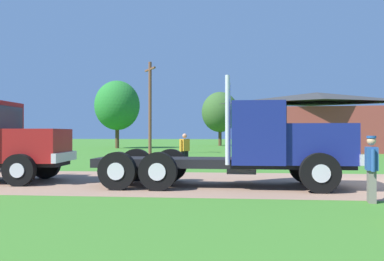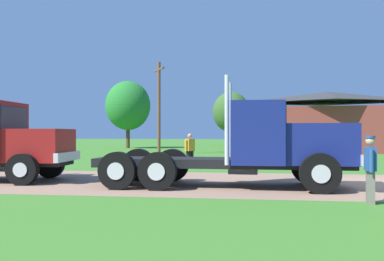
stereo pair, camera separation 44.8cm
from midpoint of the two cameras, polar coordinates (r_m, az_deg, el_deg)
name	(u,v)px [view 2 (the right image)]	position (r m, az deg, el deg)	size (l,w,h in m)	color
ground_plane	(383,185)	(15.01, 26.00, -6.92)	(200.00, 200.00, 0.00)	#3E7827
dirt_track	(383,185)	(15.01, 26.00, -6.90)	(120.00, 6.95, 0.01)	#97725B
truck_foreground_white	(260,147)	(13.14, 10.45, -2.26)	(8.28, 2.76, 3.46)	black
visitor_standing_near	(370,166)	(10.95, 24.82, -4.60)	(0.34, 0.67, 1.66)	#264C8C
visitor_far_side	(190,149)	(20.02, 0.34, -2.61)	(0.48, 0.61, 1.70)	gold
shed_building	(328,123)	(38.76, 18.82, 0.99)	(13.16, 7.03, 5.44)	brown
utility_pole_near	(159,105)	(33.45, -4.27, 3.58)	(1.27, 1.95, 7.54)	brown
tree_left	(128,106)	(47.01, -8.70, 3.46)	(5.10, 5.10, 7.67)	#513823
tree_mid	(231,112)	(54.96, 5.73, 2.59)	(4.94, 4.94, 7.27)	#513823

